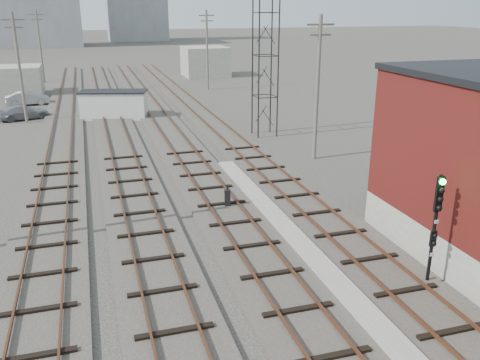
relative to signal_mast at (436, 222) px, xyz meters
name	(u,v)px	position (x,y,z in m)	size (l,w,h in m)	color
ground	(151,89)	(-3.70, 47.77, -2.46)	(320.00, 320.00, 0.00)	#282621
track_right	(214,125)	(-1.20, 26.77, -2.36)	(3.20, 90.00, 0.39)	#332D28
track_mid_right	(166,128)	(-5.20, 26.77, -2.36)	(3.20, 90.00, 0.39)	#332D28
track_mid_left	(115,131)	(-9.20, 26.77, -2.36)	(3.20, 90.00, 0.39)	#332D28
track_left	(62,135)	(-13.20, 26.77, -2.36)	(3.20, 90.00, 0.39)	#332D28
platform_curb	(324,271)	(-3.20, 1.77, -2.33)	(0.90, 28.00, 0.26)	gray
lattice_tower	(266,34)	(1.80, 22.77, 5.04)	(1.60, 1.60, 15.00)	black
utility_pole_left_b	(19,65)	(-16.20, 32.77, 2.34)	(1.80, 0.24, 9.00)	#595147
utility_pole_left_c	(40,44)	(-16.20, 57.77, 2.34)	(1.80, 0.24, 9.00)	#595147
utility_pole_right_a	(318,85)	(2.80, 15.77, 2.34)	(1.80, 0.24, 9.00)	#595147
utility_pole_right_b	(207,48)	(2.80, 45.77, 2.34)	(1.80, 0.24, 9.00)	#595147
shed_left	(3,81)	(-19.70, 47.77, -0.86)	(8.00, 5.00, 3.20)	gray
shed_right	(205,62)	(5.30, 57.77, -0.46)	(6.00, 6.00, 4.00)	gray
signal_mast	(436,222)	(0.00, 0.00, 0.00)	(0.40, 0.41, 4.16)	gray
switch_stand	(227,198)	(-4.95, 8.98, -1.90)	(0.32, 0.32, 1.20)	black
site_trailer	(114,104)	(-8.86, 32.41, -1.24)	(6.19, 3.85, 2.42)	silver
car_silver	(28,98)	(-16.80, 41.25, -1.78)	(1.45, 4.15, 1.37)	#96979D
car_grey	(23,112)	(-16.57, 34.22, -1.84)	(1.74, 4.29, 1.24)	gray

